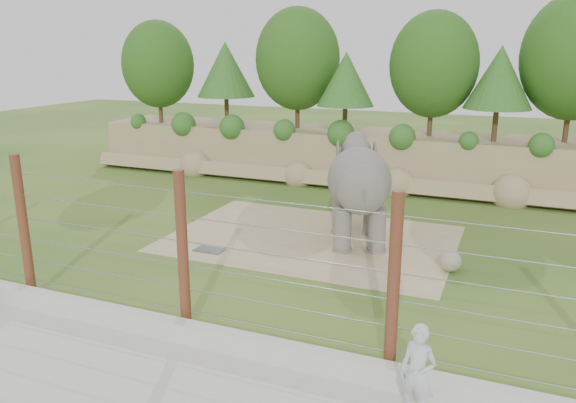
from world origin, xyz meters
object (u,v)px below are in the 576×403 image
at_px(elephant, 359,194).
at_px(stone_ball, 451,261).
at_px(zookeeper, 418,374).
at_px(barrier_fence, 183,253).

xyz_separation_m(elephant, stone_ball, (3.38, -1.52, -1.42)).
xyz_separation_m(elephant, zookeeper, (3.65, -9.09, -0.81)).
bearing_deg(stone_ball, barrier_fence, -131.37).
bearing_deg(elephant, barrier_fence, -125.15).
bearing_deg(zookeeper, stone_ball, 108.23).
bearing_deg(elephant, zookeeper, -87.95).
xyz_separation_m(stone_ball, barrier_fence, (-5.50, -6.24, 1.65)).
bearing_deg(elephant, stone_ball, -44.16).
bearing_deg(barrier_fence, zookeeper, -12.86).
relative_size(stone_ball, zookeeper, 0.35).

